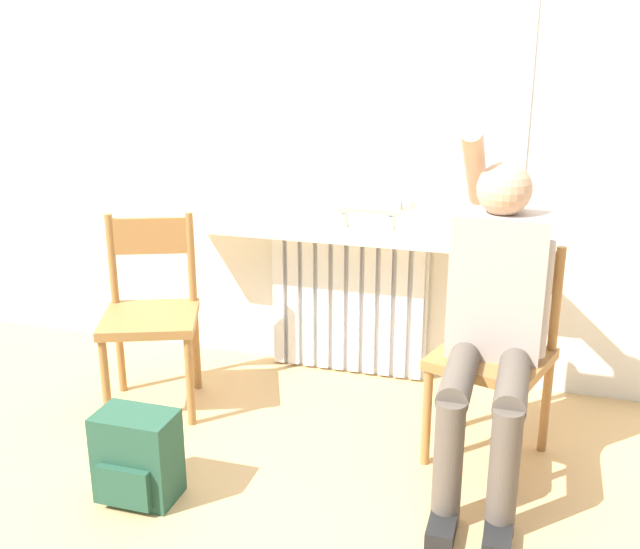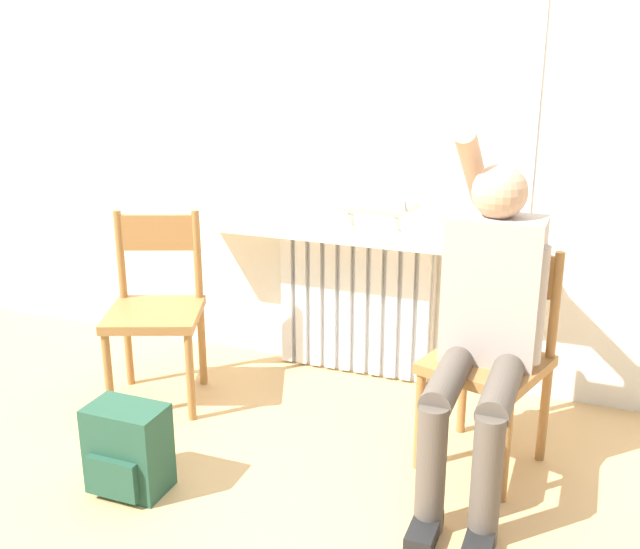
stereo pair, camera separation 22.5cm
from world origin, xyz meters
The scene contains 10 objects.
ground_plane centered at (0.00, 0.00, 0.00)m, with size 12.00×12.00×0.00m, color tan.
wall_with_window centered at (0.00, 1.23, 1.35)m, with size 7.00×0.06×2.70m.
radiator centered at (0.00, 1.15, 0.35)m, with size 0.76×0.08×0.70m.
windowsill centered at (0.00, 1.06, 0.73)m, with size 1.61×0.27×0.05m.
window_glass centered at (0.00, 1.20, 1.42)m, with size 1.54×0.01×1.32m.
chair_left centered at (-0.74, 0.57, 0.44)m, with size 0.52×0.52×0.84m.
chair_right centered at (0.73, 0.57, 0.44)m, with size 0.50×0.50×0.84m.
person centered at (0.72, 0.44, 0.64)m, with size 0.36×1.04×1.31m.
cat centered at (0.14, 1.03, 0.87)m, with size 0.51×0.10×0.21m.
backpack centered at (-0.44, -0.10, 0.16)m, with size 0.28×0.21×0.33m.
Camera 2 is at (1.06, -2.06, 1.59)m, focal length 42.00 mm.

